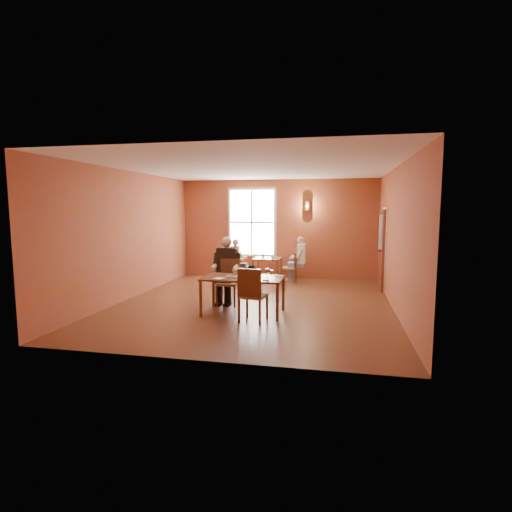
% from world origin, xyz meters
% --- Properties ---
extents(ground, '(6.00, 7.00, 0.01)m').
position_xyz_m(ground, '(0.00, 0.00, 0.00)').
color(ground, brown).
rests_on(ground, ground).
extents(wall_back, '(6.00, 0.04, 3.00)m').
position_xyz_m(wall_back, '(0.00, 3.50, 1.50)').
color(wall_back, brown).
rests_on(wall_back, ground).
extents(wall_front, '(6.00, 0.04, 3.00)m').
position_xyz_m(wall_front, '(0.00, -3.50, 1.50)').
color(wall_front, brown).
rests_on(wall_front, ground).
extents(wall_left, '(0.04, 7.00, 3.00)m').
position_xyz_m(wall_left, '(-3.00, 0.00, 1.50)').
color(wall_left, brown).
rests_on(wall_left, ground).
extents(wall_right, '(0.04, 7.00, 3.00)m').
position_xyz_m(wall_right, '(3.00, 0.00, 1.50)').
color(wall_right, brown).
rests_on(wall_right, ground).
extents(ceiling, '(6.00, 7.00, 0.04)m').
position_xyz_m(ceiling, '(0.00, 0.00, 3.00)').
color(ceiling, white).
rests_on(ceiling, wall_back).
extents(window, '(1.36, 0.10, 1.96)m').
position_xyz_m(window, '(-0.80, 3.45, 1.70)').
color(window, white).
rests_on(window, wall_back).
extents(door, '(0.12, 1.04, 2.10)m').
position_xyz_m(door, '(2.94, 2.30, 1.05)').
color(door, maroon).
rests_on(door, ground).
extents(wall_sconce, '(0.16, 0.16, 0.28)m').
position_xyz_m(wall_sconce, '(0.90, 3.40, 2.20)').
color(wall_sconce, brown).
rests_on(wall_sconce, wall_back).
extents(main_table, '(1.60, 0.90, 0.75)m').
position_xyz_m(main_table, '(-0.04, -0.91, 0.38)').
color(main_table, brown).
rests_on(main_table, ground).
extents(chair_diner_main, '(0.45, 0.45, 1.01)m').
position_xyz_m(chair_diner_main, '(-0.54, -0.26, 0.50)').
color(chair_diner_main, '#592715').
rests_on(chair_diner_main, ground).
extents(diner_main, '(0.58, 0.58, 1.44)m').
position_xyz_m(diner_main, '(-0.54, -0.29, 0.72)').
color(diner_main, '#352219').
rests_on(diner_main, ground).
extents(chair_empty, '(0.52, 0.52, 1.03)m').
position_xyz_m(chair_empty, '(0.28, -1.42, 0.52)').
color(chair_empty, brown).
rests_on(chair_empty, ground).
extents(plate_food, '(0.38, 0.38, 0.04)m').
position_xyz_m(plate_food, '(-0.25, -0.92, 0.77)').
color(plate_food, silver).
rests_on(plate_food, main_table).
extents(sandwich, '(0.11, 0.10, 0.12)m').
position_xyz_m(sandwich, '(-0.21, -0.82, 0.81)').
color(sandwich, tan).
rests_on(sandwich, main_table).
extents(goblet_a, '(0.08, 0.08, 0.19)m').
position_xyz_m(goblet_a, '(0.45, -0.84, 0.85)').
color(goblet_a, white).
rests_on(goblet_a, main_table).
extents(goblet_b, '(0.09, 0.09, 0.19)m').
position_xyz_m(goblet_b, '(0.57, -1.01, 0.85)').
color(goblet_b, white).
rests_on(goblet_b, main_table).
extents(goblet_c, '(0.10, 0.10, 0.21)m').
position_xyz_m(goblet_c, '(0.30, -1.07, 0.86)').
color(goblet_c, white).
rests_on(goblet_c, main_table).
extents(menu_stand, '(0.14, 0.11, 0.22)m').
position_xyz_m(menu_stand, '(0.08, -0.68, 0.86)').
color(menu_stand, black).
rests_on(menu_stand, main_table).
extents(knife, '(0.22, 0.03, 0.00)m').
position_xyz_m(knife, '(-0.09, -1.15, 0.75)').
color(knife, silver).
rests_on(knife, main_table).
extents(napkin, '(0.25, 0.25, 0.01)m').
position_xyz_m(napkin, '(-0.46, -1.16, 0.76)').
color(napkin, white).
rests_on(napkin, main_table).
extents(side_plate, '(0.20, 0.20, 0.01)m').
position_xyz_m(side_plate, '(0.66, -0.68, 0.76)').
color(side_plate, white).
rests_on(side_plate, main_table).
extents(sunglasses, '(0.13, 0.04, 0.02)m').
position_xyz_m(sunglasses, '(0.49, -1.21, 0.76)').
color(sunglasses, black).
rests_on(sunglasses, main_table).
extents(second_table, '(0.78, 0.78, 0.69)m').
position_xyz_m(second_table, '(-0.19, 2.77, 0.35)').
color(second_table, brown).
rests_on(second_table, ground).
extents(chair_diner_white, '(0.38, 0.38, 0.87)m').
position_xyz_m(chair_diner_white, '(0.46, 2.77, 0.44)').
color(chair_diner_white, '#3D1E11').
rests_on(chair_diner_white, ground).
extents(diner_white, '(0.51, 0.51, 1.28)m').
position_xyz_m(diner_white, '(0.49, 2.77, 0.64)').
color(diner_white, white).
rests_on(diner_white, ground).
extents(chair_diner_maroon, '(0.38, 0.38, 0.86)m').
position_xyz_m(chair_diner_maroon, '(-0.84, 2.77, 0.43)').
color(chair_diner_maroon, brown).
rests_on(chair_diner_maroon, ground).
extents(diner_maroon, '(0.48, 0.48, 1.19)m').
position_xyz_m(diner_maroon, '(-0.87, 2.77, 0.60)').
color(diner_maroon, maroon).
rests_on(diner_maroon, ground).
extents(cup_a, '(0.14, 0.14, 0.09)m').
position_xyz_m(cup_a, '(-0.01, 2.66, 0.73)').
color(cup_a, white).
rests_on(cup_a, second_table).
extents(cup_b, '(0.10, 0.10, 0.09)m').
position_xyz_m(cup_b, '(-0.34, 2.91, 0.73)').
color(cup_b, silver).
rests_on(cup_b, second_table).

